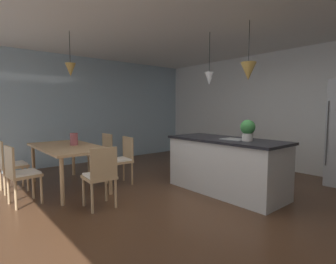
{
  "coord_description": "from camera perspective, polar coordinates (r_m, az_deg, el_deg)",
  "views": [
    {
      "loc": [
        2.51,
        -2.62,
        1.39
      ],
      "look_at": [
        -1.2,
        0.5,
        0.96
      ],
      "focal_mm": 28.06,
      "sensor_mm": 36.0,
      "label": 1
    }
  ],
  "objects": [
    {
      "name": "pendant_over_table",
      "position": [
        4.88,
        -20.43,
        12.56
      ],
      "size": [
        0.18,
        0.18,
        0.76
      ],
      "color": "black"
    },
    {
      "name": "wall_back_kitchen",
      "position": [
        6.39,
        26.91,
        4.14
      ],
      "size": [
        10.0,
        0.12,
        2.7
      ],
      "primitive_type": "cube",
      "color": "white",
      "rests_on": "ground_plane"
    },
    {
      "name": "dining_table",
      "position": [
        4.94,
        -20.86,
        -3.64
      ],
      "size": [
        1.8,
        0.93,
        0.74
      ],
      "color": "tan",
      "rests_on": "ground_plane"
    },
    {
      "name": "chair_near_left",
      "position": [
        5.17,
        -31.09,
        -5.91
      ],
      "size": [
        0.41,
        0.41,
        0.87
      ],
      "color": "tan",
      "rests_on": "ground_plane"
    },
    {
      "name": "window_wall_left_glazing",
      "position": [
        7.07,
        -18.36,
        4.46
      ],
      "size": [
        0.06,
        8.4,
        2.7
      ],
      "primitive_type": "cube",
      "color": "#9EB7C6",
      "rests_on": "ground_plane"
    },
    {
      "name": "pendant_over_island_aux",
      "position": [
        4.23,
        17.05,
        12.51
      ],
      "size": [
        0.24,
        0.24,
        0.88
      ],
      "color": "black"
    },
    {
      "name": "chair_kitchen_end",
      "position": [
        3.82,
        -14.46,
        -8.99
      ],
      "size": [
        0.42,
        0.42,
        0.87
      ],
      "color": "tan",
      "rests_on": "ground_plane"
    },
    {
      "name": "potted_plant_on_island",
      "position": [
        4.19,
        16.92,
        0.6
      ],
      "size": [
        0.23,
        0.23,
        0.33
      ],
      "color": "beige",
      "rests_on": "kitchen_island"
    },
    {
      "name": "vase_on_dining_table",
      "position": [
        4.99,
        -19.75,
        -1.46
      ],
      "size": [
        0.14,
        0.14,
        0.22
      ],
      "color": "#994C51",
      "rests_on": "dining_table"
    },
    {
      "name": "chair_far_right",
      "position": [
        4.95,
        -10.02,
        -5.71
      ],
      "size": [
        0.42,
        0.42,
        0.87
      ],
      "color": "tan",
      "rests_on": "ground_plane"
    },
    {
      "name": "kitchen_island",
      "position": [
        4.51,
        12.41,
        -6.97
      ],
      "size": [
        1.99,
        0.84,
        0.91
      ],
      "color": "silver",
      "rests_on": "ground_plane"
    },
    {
      "name": "chair_near_right",
      "position": [
        4.38,
        -29.41,
        -7.7
      ],
      "size": [
        0.44,
        0.44,
        0.87
      ],
      "color": "tan",
      "rests_on": "ground_plane"
    },
    {
      "name": "ground_plane",
      "position": [
        3.89,
        5.99,
        -16.23
      ],
      "size": [
        10.0,
        8.4,
        0.04
      ],
      "primitive_type": "cube",
      "color": "#4C301E"
    },
    {
      "name": "pendant_over_island_main",
      "position": [
        4.69,
        8.93,
        11.43
      ],
      "size": [
        0.16,
        0.16,
        0.9
      ],
      "color": "black"
    },
    {
      "name": "ceiling_slab",
      "position": [
        3.88,
        6.41,
        25.69
      ],
      "size": [
        10.0,
        8.4,
        0.12
      ],
      "primitive_type": "cube",
      "color": "white"
    },
    {
      "name": "chair_far_left",
      "position": [
        5.66,
        -14.16,
        -4.43
      ],
      "size": [
        0.42,
        0.42,
        0.87
      ],
      "color": "tan",
      "rests_on": "ground_plane"
    }
  ]
}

